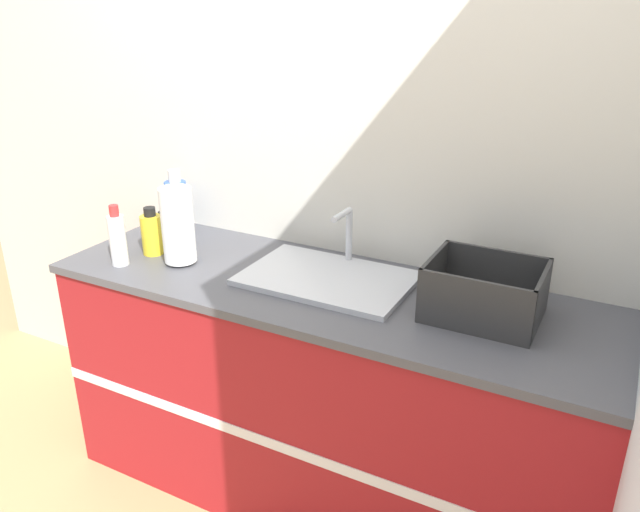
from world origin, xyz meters
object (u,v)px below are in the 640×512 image
at_px(bottle_yellow, 152,233).
at_px(bottle_blue, 177,206).
at_px(paper_towel_roll, 178,226).
at_px(dish_rack, 484,297).
at_px(sink, 328,276).
at_px(bottle_white_spray, 118,239).
at_px(bottle_amber, 164,231).

distance_m(bottle_yellow, bottle_blue, 0.23).
distance_m(paper_towel_roll, dish_rack, 1.10).
relative_size(bottle_yellow, bottle_blue, 0.68).
bearing_deg(dish_rack, bottle_blue, 173.97).
xyz_separation_m(sink, bottle_white_spray, (-0.74, -0.23, 0.09)).
xyz_separation_m(sink, dish_rack, (0.54, -0.01, 0.05)).
xyz_separation_m(sink, bottle_blue, (-0.76, 0.13, 0.10)).
bearing_deg(paper_towel_roll, bottle_yellow, 170.62).
height_order(sink, dish_rack, sink).
bearing_deg(sink, paper_towel_roll, -168.19).
bearing_deg(bottle_yellow, bottle_white_spray, -104.22).
relative_size(sink, paper_towel_roll, 2.00).
bearing_deg(dish_rack, paper_towel_roll, -174.51).
bearing_deg(sink, dish_rack, -1.13).
bearing_deg(bottle_yellow, sink, 7.26).
bearing_deg(bottle_yellow, bottle_amber, 100.86).
relative_size(bottle_yellow, bottle_white_spray, 0.81).
height_order(paper_towel_roll, bottle_blue, paper_towel_roll).
bearing_deg(bottle_white_spray, bottle_blue, 93.19).
height_order(sink, bottle_yellow, sink).
distance_m(bottle_yellow, bottle_amber, 0.09).
height_order(paper_towel_roll, bottle_amber, paper_towel_roll).
bearing_deg(bottle_white_spray, dish_rack, 9.67).
bearing_deg(dish_rack, bottle_yellow, -176.35).
height_order(dish_rack, bottle_yellow, bottle_yellow).
height_order(sink, bottle_amber, sink).
xyz_separation_m(bottle_yellow, bottle_blue, (-0.05, 0.22, 0.04)).
bearing_deg(bottle_amber, sink, 0.42).
xyz_separation_m(sink, paper_towel_roll, (-0.55, -0.12, 0.13)).
relative_size(dish_rack, bottle_yellow, 1.83).
bearing_deg(sink, bottle_blue, 170.55).
height_order(paper_towel_roll, bottle_white_spray, paper_towel_roll).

